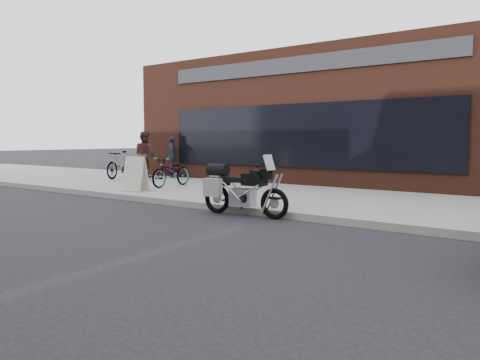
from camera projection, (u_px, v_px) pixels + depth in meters
name	position (u px, v px, depth m)	size (l,w,h in m)	color
ground	(98.00, 254.00, 6.46)	(120.00, 120.00, 0.00)	black
near_sidewalk	(325.00, 198.00, 12.07)	(44.00, 6.00, 0.15)	gray
storefront	(358.00, 123.00, 18.67)	(14.00, 10.07, 4.50)	#4F2619
motorcycle	(239.00, 189.00, 9.70)	(2.04, 0.73, 1.29)	black
bicycle_front	(172.00, 172.00, 14.22)	(0.59, 1.69, 0.89)	gray
bicycle_rear	(120.00, 165.00, 17.18)	(0.47, 1.67, 1.00)	gray
sandwich_sign	(136.00, 174.00, 13.05)	(0.72, 0.68, 0.96)	beige
cafe_table	(140.00, 171.00, 16.33)	(0.64, 0.64, 0.37)	black
cafe_patron_left	(145.00, 154.00, 17.54)	(0.84, 0.66, 1.73)	#472825
cafe_patron_right	(172.00, 157.00, 17.45)	(0.92, 0.38, 1.57)	#343542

